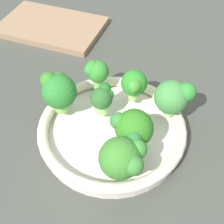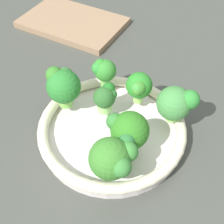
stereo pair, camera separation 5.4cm
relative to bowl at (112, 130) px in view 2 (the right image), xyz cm
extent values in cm
cube|color=#41443E|center=(-3.84, 1.86, -3.05)|extent=(130.00, 130.00, 2.50)
cylinder|color=silver|center=(0.00, 0.00, -1.00)|extent=(25.92, 25.92, 1.59)
torus|color=#EFE2C3|center=(0.00, 0.00, 0.76)|extent=(27.00, 27.00, 1.94)
cylinder|color=#8CD05D|center=(10.04, 3.94, 2.70)|extent=(2.11, 2.11, 1.95)
sphere|color=#418640|center=(10.04, 3.94, 5.67)|extent=(6.13, 6.13, 6.13)
sphere|color=green|center=(12.52, 4.31, 6.50)|extent=(2.63, 2.63, 2.63)
sphere|color=#2E8331|center=(12.50, 4.09, 7.06)|extent=(3.38, 3.38, 3.38)
cylinder|color=#98D871|center=(-2.24, 2.93, 2.65)|extent=(2.73, 2.73, 1.84)
sphere|color=#2B5F29|center=(-2.24, 2.93, 4.88)|extent=(4.04, 4.04, 4.04)
sphere|color=#1E6721|center=(-1.79, 4.37, 5.96)|extent=(2.27, 2.27, 2.27)
sphere|color=#29682C|center=(-1.02, 3.65, 5.26)|extent=(1.93, 1.93, 1.93)
cylinder|color=#9CD863|center=(3.27, 6.86, 2.91)|extent=(1.86, 1.86, 2.36)
sphere|color=#2A8228|center=(3.27, 6.86, 5.68)|extent=(4.91, 4.91, 4.91)
sphere|color=#387E29|center=(3.44, 5.41, 6.46)|extent=(2.73, 2.73, 2.73)
sphere|color=#3C8E39|center=(3.29, 5.13, 6.57)|extent=(2.25, 2.25, 2.25)
sphere|color=#3A842A|center=(3.33, 4.85, 6.31)|extent=(1.99, 1.99, 1.99)
cylinder|color=#88BC5F|center=(4.07, -4.20, 2.80)|extent=(2.09, 2.09, 2.14)
sphere|color=#2E7720|center=(4.07, -4.20, 5.91)|extent=(6.29, 6.29, 6.29)
sphere|color=#286830|center=(4.18, -6.78, 6.58)|extent=(2.66, 2.66, 2.66)
sphere|color=#337631|center=(1.48, -3.76, 6.85)|extent=(2.82, 2.82, 2.82)
cylinder|color=#7CBD4F|center=(-9.69, 2.46, 2.94)|extent=(2.63, 2.63, 2.43)
sphere|color=#29792D|center=(-9.69, 2.46, 6.19)|extent=(6.26, 6.26, 6.26)
sphere|color=#346F32|center=(-9.95, 4.18, 7.22)|extent=(3.16, 3.16, 3.16)
sphere|color=#347827|center=(-11.53, 3.29, 7.78)|extent=(3.21, 3.21, 3.21)
cylinder|color=#7ABA5D|center=(-3.41, 9.16, 3.07)|extent=(1.93, 1.93, 2.69)
sphere|color=#34822E|center=(-3.41, 9.16, 5.83)|extent=(4.33, 4.33, 4.33)
sphere|color=#2E7F2A|center=(-4.73, 9.18, 6.84)|extent=(2.58, 2.58, 2.58)
sphere|color=#2E8632|center=(-5.05, 8.65, 6.48)|extent=(2.54, 2.54, 2.54)
cylinder|color=#9ECA64|center=(2.40, -9.91, 2.56)|extent=(1.94, 1.94, 1.67)
sphere|color=#397B2A|center=(2.40, -9.91, 5.52)|extent=(6.55, 6.55, 6.55)
sphere|color=#3A8435|center=(4.74, -8.51, 6.24)|extent=(3.20, 3.20, 3.20)
sphere|color=#378C29|center=(3.77, -8.66, 6.11)|extent=(3.30, 3.30, 3.30)
sphere|color=#377B34|center=(4.42, -11.36, 6.25)|extent=(3.12, 3.12, 3.12)
cube|color=#947256|center=(-20.21, 34.10, -1.00)|extent=(29.67, 22.72, 1.60)
camera|label=1|loc=(4.36, -36.76, 44.45)|focal=50.54mm
camera|label=2|loc=(9.68, -35.73, 44.45)|focal=50.54mm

